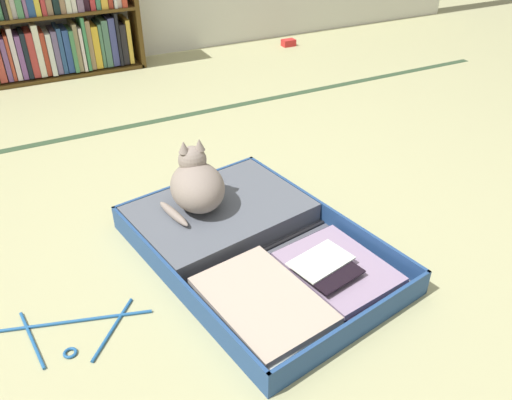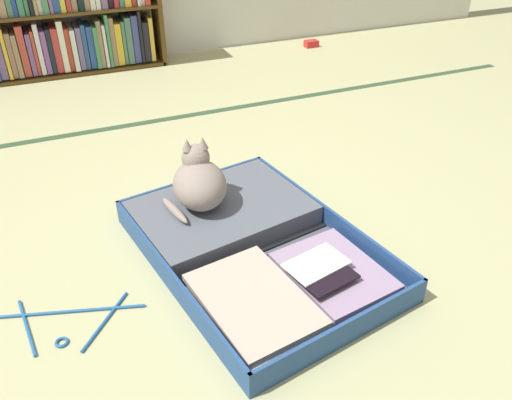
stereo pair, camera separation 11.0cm
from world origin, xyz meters
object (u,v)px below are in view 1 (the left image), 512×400
object	(u,v)px
bookshelf	(25,20)
open_suitcase	(246,241)
clothes_hanger	(73,331)
black_cat	(196,184)
small_red_pouch	(288,43)

from	to	relation	value
bookshelf	open_suitcase	size ratio (longest dim) A/B	1.28
bookshelf	clothes_hanger	xyz separation A→B (m)	(-0.21, -2.37, -0.38)
bookshelf	clothes_hanger	bearing A→B (deg)	-95.02
black_cat	small_red_pouch	distance (m)	2.43
open_suitcase	black_cat	distance (m)	0.29
clothes_hanger	black_cat	bearing A→B (deg)	32.43
bookshelf	black_cat	distance (m)	2.06
bookshelf	small_red_pouch	xyz separation A→B (m)	(1.84, -0.12, -0.36)
open_suitcase	black_cat	bearing A→B (deg)	112.87
small_red_pouch	bookshelf	bearing A→B (deg)	176.28
bookshelf	small_red_pouch	bearing A→B (deg)	-3.72
bookshelf	clothes_hanger	size ratio (longest dim) A/B	3.01
clothes_hanger	open_suitcase	bearing A→B (deg)	10.53
small_red_pouch	clothes_hanger	bearing A→B (deg)	-132.30
black_cat	small_red_pouch	world-z (taller)	black_cat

